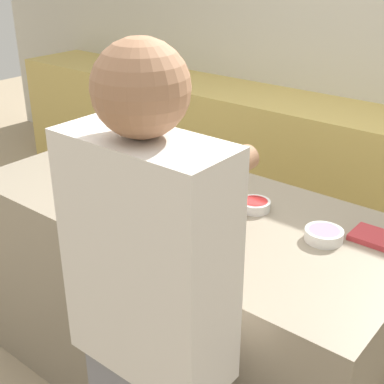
% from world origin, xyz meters
% --- Properties ---
extents(ground_plane, '(12.00, 12.00, 0.00)m').
position_xyz_m(ground_plane, '(0.00, 0.00, 0.00)').
color(ground_plane, tan).
extents(wall_back, '(8.00, 0.05, 2.60)m').
position_xyz_m(wall_back, '(0.00, 1.98, 1.30)').
color(wall_back, beige).
rests_on(wall_back, ground_plane).
extents(back_cabinet_block, '(6.00, 0.60, 0.93)m').
position_xyz_m(back_cabinet_block, '(0.00, 1.66, 0.46)').
color(back_cabinet_block, '#DBBC60').
rests_on(back_cabinet_block, ground_plane).
extents(kitchen_island, '(1.81, 0.84, 0.94)m').
position_xyz_m(kitchen_island, '(0.00, 0.00, 0.47)').
color(kitchen_island, gray).
rests_on(kitchen_island, ground_plane).
extents(baking_tray, '(0.36, 0.26, 0.01)m').
position_xyz_m(baking_tray, '(0.08, -0.08, 0.95)').
color(baking_tray, '#9E9EA8').
rests_on(baking_tray, kitchen_island).
extents(gingerbread_house, '(0.17, 0.18, 0.28)m').
position_xyz_m(gingerbread_house, '(0.09, -0.08, 1.07)').
color(gingerbread_house, '#5B2D14').
rests_on(gingerbread_house, baking_tray).
extents(decorative_tree, '(0.16, 0.16, 0.31)m').
position_xyz_m(decorative_tree, '(-0.42, 0.17, 1.10)').
color(decorative_tree, '#33843D').
rests_on(decorative_tree, kitchen_island).
extents(candy_bowl_near_tray_left, '(0.12, 0.12, 0.05)m').
position_xyz_m(candy_bowl_near_tray_left, '(-0.71, 0.16, 0.97)').
color(candy_bowl_near_tray_left, silver).
rests_on(candy_bowl_near_tray_left, kitchen_island).
extents(candy_bowl_far_right, '(0.12, 0.12, 0.04)m').
position_xyz_m(candy_bowl_far_right, '(0.25, 0.13, 0.97)').
color(candy_bowl_far_right, silver).
rests_on(candy_bowl_far_right, kitchen_island).
extents(candy_bowl_near_tray_right, '(0.13, 0.13, 0.04)m').
position_xyz_m(candy_bowl_near_tray_right, '(0.57, 0.08, 0.97)').
color(candy_bowl_near_tray_right, white).
rests_on(candy_bowl_near_tray_right, kitchen_island).
extents(candy_bowl_center_rear, '(0.13, 0.13, 0.04)m').
position_xyz_m(candy_bowl_center_rear, '(-0.20, 0.29, 0.96)').
color(candy_bowl_center_rear, white).
rests_on(candy_bowl_center_rear, kitchen_island).
extents(cookbook, '(0.22, 0.12, 0.02)m').
position_xyz_m(cookbook, '(0.74, 0.20, 0.95)').
color(cookbook, '#B23338').
rests_on(cookbook, kitchen_island).
extents(mug, '(0.08, 0.08, 0.08)m').
position_xyz_m(mug, '(0.35, -0.30, 0.99)').
color(mug, '#B24238').
rests_on(mug, kitchen_island).
extents(person, '(0.45, 0.56, 1.71)m').
position_xyz_m(person, '(0.42, -0.64, 0.89)').
color(person, slate).
rests_on(person, ground_plane).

